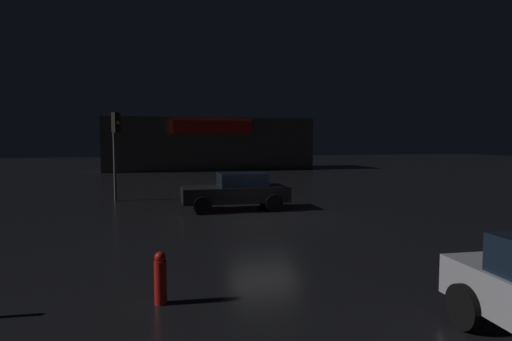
{
  "coord_description": "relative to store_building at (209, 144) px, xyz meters",
  "views": [
    {
      "loc": [
        -3.92,
        -14.8,
        2.9
      ],
      "look_at": [
        1.34,
        6.75,
        1.27
      ],
      "focal_mm": 29.17,
      "sensor_mm": 36.0,
      "label": 1
    }
  ],
  "objects": [
    {
      "name": "car_near",
      "position": [
        -1.99,
        -24.64,
        -1.71
      ],
      "size": [
        4.36,
        1.97,
        1.55
      ],
      "color": "black",
      "rests_on": "ground"
    },
    {
      "name": "fire_hydrant",
      "position": [
        -5.22,
        -34.14,
        -2.05
      ],
      "size": [
        0.22,
        0.22,
        0.94
      ],
      "color": "red",
      "rests_on": "ground"
    },
    {
      "name": "traffic_signal_opposite",
      "position": [
        -7.06,
        -20.78,
        0.58
      ],
      "size": [
        0.42,
        0.42,
        4.2
      ],
      "color": "#595B60",
      "rests_on": "ground"
    },
    {
      "name": "ground_plane",
      "position": [
        -1.36,
        -26.71,
        -2.51
      ],
      "size": [
        120.0,
        120.0,
        0.0
      ],
      "primitive_type": "plane",
      "color": "black"
    },
    {
      "name": "store_building",
      "position": [
        0.0,
        0.0,
        0.0
      ],
      "size": [
        19.77,
        6.36,
        5.01
      ],
      "color": "#4C4742",
      "rests_on": "ground"
    }
  ]
}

